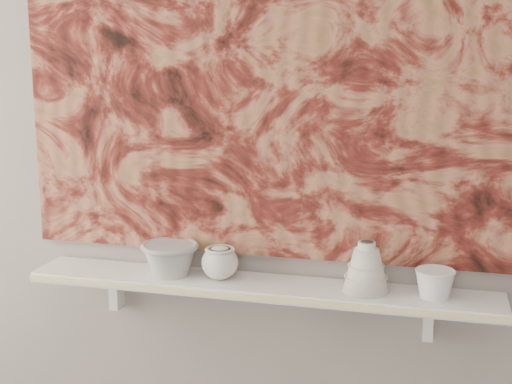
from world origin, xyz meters
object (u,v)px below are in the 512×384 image
(bowl_grey, at_px, (170,259))
(bell_vessel, at_px, (366,267))
(shelf, at_px, (259,287))
(bowl_white, at_px, (435,283))
(painting, at_px, (266,71))
(cup_cream, at_px, (220,263))

(bowl_grey, relative_size, bell_vessel, 1.21)
(bowl_grey, bearing_deg, shelf, 0.00)
(bowl_grey, distance_m, bell_vessel, 0.59)
(bell_vessel, relative_size, bowl_white, 1.31)
(shelf, height_order, bowl_grey, bowl_grey)
(shelf, xyz_separation_m, bowl_white, (0.50, 0.00, 0.06))
(painting, height_order, cup_cream, painting)
(cup_cream, xyz_separation_m, bowl_white, (0.62, 0.00, -0.01))
(bowl_grey, relative_size, cup_cream, 1.60)
(bowl_white, bearing_deg, painting, 170.89)
(painting, xyz_separation_m, bell_vessel, (0.31, -0.08, -0.54))
(painting, distance_m, bowl_white, 0.76)
(bell_vessel, xyz_separation_m, bowl_white, (0.19, 0.00, -0.03))
(shelf, xyz_separation_m, bell_vessel, (0.31, 0.00, 0.09))
(shelf, distance_m, bowl_white, 0.51)
(bowl_white, bearing_deg, bowl_grey, 180.00)
(painting, height_order, bowl_white, painting)
(cup_cream, bearing_deg, painting, 34.02)
(painting, distance_m, bell_vessel, 0.63)
(painting, bearing_deg, bell_vessel, -14.45)
(shelf, relative_size, bowl_grey, 7.95)
(cup_cream, distance_m, bowl_white, 0.62)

